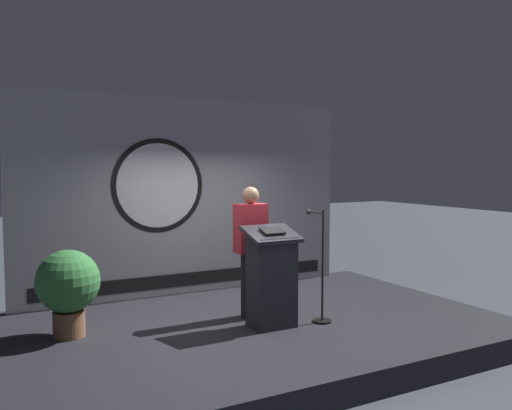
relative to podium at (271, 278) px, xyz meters
The scene contains 7 objects.
ground_plane 0.97m from the podium, 128.62° to the left, with size 40.00×40.00×0.00m, color #383D47.
stage_platform 0.83m from the podium, 128.62° to the left, with size 6.40×4.00×0.30m, color black.
banner_display 2.32m from the podium, 96.59° to the left, with size 5.24×0.12×2.99m.
podium is the anchor object (origin of this frame).
speaker_person 0.55m from the podium, 94.23° to the left, with size 0.40×0.26×1.70m.
microphone_stand 0.67m from the podium, ahead, with size 0.24×0.48×1.42m.
potted_plant 2.38m from the podium, 161.31° to the left, with size 0.72×0.72×1.01m.
Camera 1 is at (-2.96, -5.82, 2.28)m, focal length 37.17 mm.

